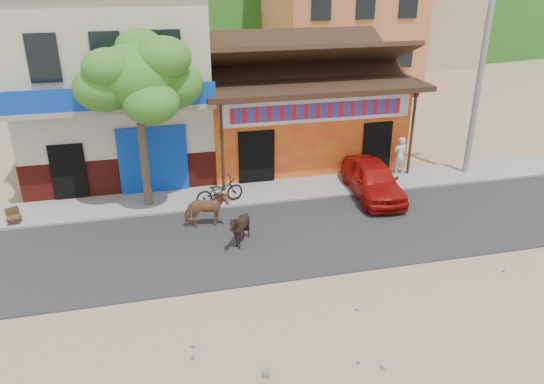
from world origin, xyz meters
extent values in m
plane|color=#9E825B|center=(0.00, 0.00, 0.00)|extent=(120.00, 120.00, 0.00)
cube|color=#28282B|center=(0.00, 2.50, 0.02)|extent=(60.00, 5.00, 0.04)
cube|color=gray|center=(0.00, 6.00, 0.06)|extent=(60.00, 2.00, 0.12)
cube|color=orange|center=(2.00, 10.00, 1.80)|extent=(8.00, 6.00, 3.60)
cube|color=beige|center=(-5.50, 10.00, 3.50)|extent=(7.00, 6.00, 7.00)
cube|color=tan|center=(18.00, 30.00, 5.00)|extent=(8.00, 8.00, 10.00)
cylinder|color=gray|center=(8.20, 6.00, 4.12)|extent=(0.24, 0.24, 8.00)
imported|color=#935A3B|center=(-2.77, 3.74, 0.64)|extent=(1.44, 0.70, 1.20)
imported|color=black|center=(-1.93, 2.25, 0.63)|extent=(1.28, 1.20, 1.17)
imported|color=#A20F0B|center=(3.55, 4.80, 0.71)|extent=(1.86, 4.02, 1.33)
imported|color=black|center=(-2.11, 5.30, 0.59)|extent=(1.90, 1.09, 0.95)
imported|color=silver|center=(5.43, 6.49, 0.89)|extent=(0.59, 0.42, 1.54)
camera|label=1|loc=(-4.30, -11.96, 8.19)|focal=35.00mm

